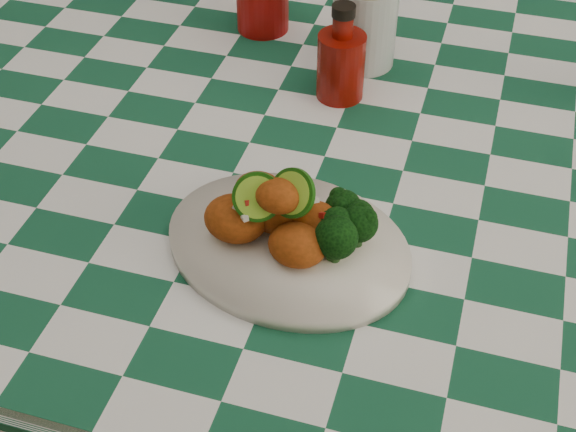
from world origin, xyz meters
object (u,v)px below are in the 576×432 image
(mason_jar, at_px, (365,21))
(wooden_chair_left, at_px, (272,31))
(dining_table, at_px, (327,317))
(fried_chicken_pile, at_px, (281,210))
(ketchup_bottle, at_px, (342,52))
(plate, at_px, (288,246))

(mason_jar, bearing_deg, wooden_chair_left, 120.71)
(dining_table, bearing_deg, fried_chicken_pile, -91.05)
(fried_chicken_pile, bearing_deg, mason_jar, 89.99)
(dining_table, relative_size, ketchup_bottle, 11.91)
(fried_chicken_pile, xyz_separation_m, wooden_chair_left, (-0.31, 0.94, -0.34))
(dining_table, relative_size, mason_jar, 12.28)
(dining_table, height_order, wooden_chair_left, wooden_chair_left)
(plate, xyz_separation_m, wooden_chair_left, (-0.32, 0.94, -0.29))
(plate, bearing_deg, dining_table, 90.91)
(dining_table, xyz_separation_m, wooden_chair_left, (-0.31, 0.69, 0.11))
(ketchup_bottle, bearing_deg, mason_jar, 83.45)
(dining_table, xyz_separation_m, fried_chicken_pile, (-0.00, -0.24, 0.45))
(plate, xyz_separation_m, fried_chicken_pile, (-0.01, 0.00, 0.05))
(mason_jar, bearing_deg, fried_chicken_pile, -90.01)
(fried_chicken_pile, xyz_separation_m, mason_jar, (0.00, 0.42, 0.01))
(dining_table, bearing_deg, mason_jar, 91.47)
(fried_chicken_pile, distance_m, mason_jar, 0.42)
(fried_chicken_pile, bearing_deg, wooden_chair_left, 108.20)
(wooden_chair_left, bearing_deg, dining_table, -80.74)
(plate, height_order, fried_chicken_pile, fried_chicken_pile)
(dining_table, distance_m, mason_jar, 0.49)
(fried_chicken_pile, bearing_deg, dining_table, 88.95)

